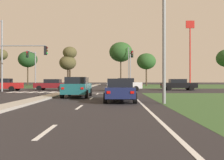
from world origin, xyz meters
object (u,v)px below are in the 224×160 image
(car_silver_seventh, at_px, (75,83))
(treeline_fifth, at_px, (146,61))
(street_lamp_third, at_px, (128,64))
(treeline_sixth, at_px, (121,52))
(traffic_signal_near_left, at_px, (16,58))
(pedestrian_at_median, at_px, (87,80))
(traffic_signal_far_left, at_px, (33,63))
(car_white_sixth, at_px, (125,84))
(traffic_signal_far_right, at_px, (131,63))
(street_lamp_near, at_px, (161,10))
(treeline_near, at_px, (1,55))
(car_black_near, at_px, (178,84))
(treeline_second, at_px, (28,59))
(treeline_third, at_px, (68,63))
(treeline_fourth, at_px, (70,53))
(car_grey_fourth, at_px, (83,82))
(car_maroon_second, at_px, (52,84))
(car_navy_fifth, at_px, (120,90))
(car_red_eighth, at_px, (3,85))
(fastfood_pole_sign, at_px, (190,40))
(street_lamp_second, at_px, (0,51))

(car_silver_seventh, xyz_separation_m, treeline_fifth, (14.55, 11.51, 4.81))
(street_lamp_third, bearing_deg, treeline_sixth, 120.51)
(traffic_signal_near_left, distance_m, pedestrian_at_median, 19.46)
(street_lamp_third, bearing_deg, traffic_signal_far_left, -131.00)
(car_white_sixth, height_order, traffic_signal_far_right, traffic_signal_far_right)
(street_lamp_near, relative_size, treeline_near, 1.07)
(traffic_signal_near_left, relative_size, traffic_signal_far_left, 0.97)
(traffic_signal_far_right, xyz_separation_m, traffic_signal_far_left, (-15.20, 0.45, 0.00))
(car_black_near, height_order, pedestrian_at_median, pedestrian_at_median)
(car_white_sixth, relative_size, traffic_signal_near_left, 0.77)
(car_silver_seventh, relative_size, traffic_signal_far_right, 0.75)
(street_lamp_third, relative_size, treeline_second, 1.04)
(treeline_third, height_order, treeline_fourth, treeline_fourth)
(car_black_near, bearing_deg, treeline_sixth, -164.21)
(car_silver_seventh, xyz_separation_m, traffic_signal_near_left, (-3.15, -19.18, 2.92))
(traffic_signal_far_left, xyz_separation_m, pedestrian_at_median, (7.69, 6.68, -2.72))
(car_grey_fourth, relative_size, treeline_third, 0.65)
(treeline_fifth, bearing_deg, car_grey_fourth, 174.43)
(traffic_signal_far_left, bearing_deg, car_silver_seventh, 54.06)
(treeline_near, height_order, treeline_third, treeline_near)
(car_black_near, distance_m, treeline_second, 41.04)
(car_silver_seventh, distance_m, treeline_fifth, 19.17)
(car_maroon_second, bearing_deg, traffic_signal_far_left, 41.38)
(car_black_near, height_order, treeline_near, treeline_near)
(car_navy_fifth, distance_m, treeline_third, 43.96)
(treeline_sixth, bearing_deg, treeline_third, -175.81)
(car_black_near, xyz_separation_m, pedestrian_at_median, (-13.62, 11.56, 0.51))
(car_black_near, relative_size, car_white_sixth, 1.05)
(car_red_eighth, distance_m, traffic_signal_far_left, 7.98)
(car_grey_fourth, height_order, treeline_second, treeline_second)
(street_lamp_near, xyz_separation_m, fastfood_pole_sign, (13.39, 39.65, 4.64))
(pedestrian_at_median, distance_m, treeline_second, 23.38)
(car_white_sixth, relative_size, traffic_signal_far_left, 0.75)
(car_maroon_second, distance_m, car_navy_fifth, 19.61)
(car_white_sixth, xyz_separation_m, fastfood_pole_sign, (14.90, 22.58, 9.31))
(car_silver_seventh, height_order, street_lamp_second, street_lamp_second)
(car_grey_fourth, height_order, car_white_sixth, car_white_sixth)
(street_lamp_third, bearing_deg, fastfood_pole_sign, -9.42)
(car_navy_fifth, distance_m, car_silver_seventh, 30.72)
(treeline_fourth, bearing_deg, treeline_sixth, 5.14)
(pedestrian_at_median, bearing_deg, street_lamp_second, 102.69)
(car_red_eighth, bearing_deg, treeline_fourth, 172.62)
(traffic_signal_far_left, relative_size, treeline_third, 0.83)
(car_navy_fifth, height_order, treeline_second, treeline_second)
(car_white_sixth, distance_m, street_lamp_second, 15.53)
(car_red_eighth, relative_size, pedestrian_at_median, 2.48)
(pedestrian_at_median, height_order, treeline_third, treeline_third)
(traffic_signal_far_right, height_order, treeline_sixth, treeline_sixth)
(traffic_signal_far_right, relative_size, street_lamp_near, 0.59)
(street_lamp_third, distance_m, pedestrian_at_median, 14.33)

